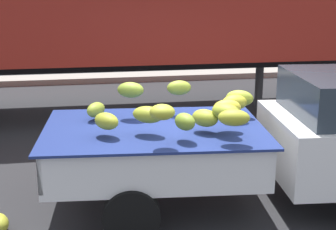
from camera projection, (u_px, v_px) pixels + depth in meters
ground at (205, 202)px, 6.48m from camera, size 220.00×220.00×0.00m
curb_strip at (139, 77)px, 14.14m from camera, size 80.00×0.80×0.16m
pickup_truck at (301, 138)px, 6.22m from camera, size 4.86×2.17×1.70m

